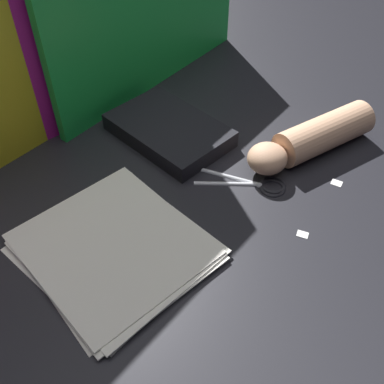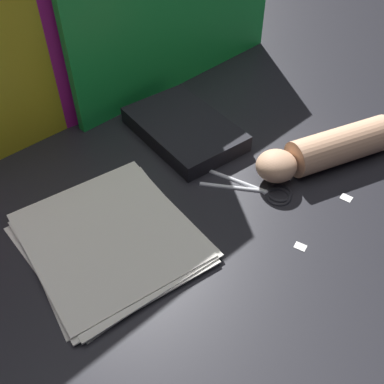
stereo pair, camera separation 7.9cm
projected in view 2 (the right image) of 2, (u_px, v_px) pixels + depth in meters
ground_plane at (190, 234)px, 0.80m from camera, size 6.00×6.00×0.00m
backdrop_panel_right at (180, 11)px, 1.04m from camera, size 0.61×0.11×0.36m
paper_stack at (110, 238)px, 0.78m from camera, size 0.29×0.31×0.02m
book_closed at (184, 129)px, 0.99m from camera, size 0.17×0.26×0.04m
scissors at (262, 189)px, 0.87m from camera, size 0.15×0.18×0.01m
hand_forearm at (327, 150)px, 0.91m from camera, size 0.32×0.13×0.07m
paper_scrap_near at (300, 246)px, 0.78m from camera, size 0.02×0.02×0.00m
paper_scrap_mid at (346, 198)px, 0.86m from camera, size 0.02×0.03×0.00m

